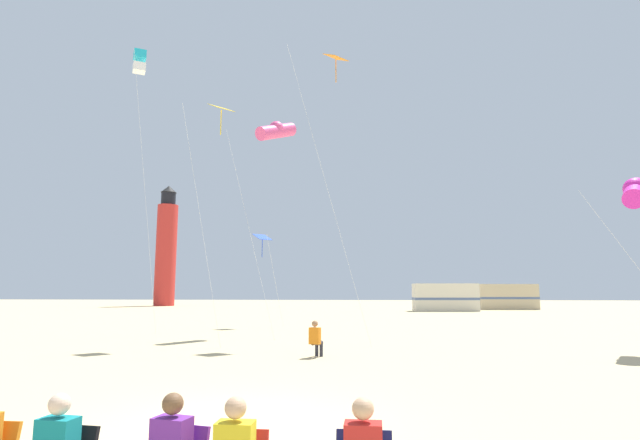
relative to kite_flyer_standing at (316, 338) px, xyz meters
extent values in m
plane|color=#CCB584|center=(-0.69, -7.93, -0.61)|extent=(200.00, 200.00, 0.00)
sphere|color=beige|center=(-1.42, -11.35, 0.45)|extent=(0.20, 0.20, 0.20)
sphere|color=brown|center=(-0.37, -11.25, 0.45)|extent=(0.20, 0.20, 0.20)
sphere|color=#D8A87F|center=(0.26, -11.36, 0.45)|extent=(0.20, 0.20, 0.20)
sphere|color=#D8A87F|center=(1.41, -11.30, 0.45)|extent=(0.20, 0.20, 0.20)
cube|color=orange|center=(-0.03, -0.08, 0.07)|extent=(0.39, 0.32, 0.52)
sphere|color=#9E704C|center=(-0.03, -0.08, 0.45)|extent=(0.20, 0.20, 0.20)
cylinder|color=#2D2D38|center=(0.11, 0.07, -0.17)|extent=(0.24, 0.38, 0.13)
cylinder|color=#2D2D38|center=(0.16, 0.22, -0.40)|extent=(0.11, 0.11, 0.42)
cylinder|color=#2D2D38|center=(-0.05, 0.12, -0.17)|extent=(0.24, 0.38, 0.13)
cylinder|color=#2D2D38|center=(0.00, 0.27, -0.40)|extent=(0.11, 0.11, 0.42)
cylinder|color=silver|center=(-3.70, 6.31, 4.45)|extent=(2.95, 2.00, 10.12)
cylinder|color=#E54C8C|center=(-2.71, 7.78, 9.51)|extent=(1.98, 2.46, 1.48)
sphere|color=#E54C8C|center=(-2.71, 7.78, 9.66)|extent=(0.76, 0.76, 0.76)
cylinder|color=silver|center=(0.12, 3.42, 5.73)|extent=(3.46, 0.68, 12.68)
cube|color=orange|center=(0.46, 5.14, 12.07)|extent=(1.22, 1.22, 0.40)
cylinder|color=orange|center=(0.46, 5.14, 11.42)|extent=(0.04, 0.04, 1.10)
cylinder|color=silver|center=(-3.44, 12.31, 2.02)|extent=(0.75, 1.76, 5.26)
cube|color=blue|center=(-4.31, 12.68, 4.65)|extent=(1.22, 1.22, 0.40)
cylinder|color=blue|center=(-4.31, 12.68, 4.00)|extent=(0.04, 0.04, 1.10)
cylinder|color=silver|center=(-4.83, 2.74, 4.34)|extent=(2.17, 0.81, 9.90)
cube|color=yellow|center=(-4.43, 3.82, 9.29)|extent=(1.22, 1.22, 0.40)
cylinder|color=yellow|center=(-4.43, 3.82, 8.64)|extent=(0.04, 0.04, 1.10)
cylinder|color=silver|center=(-8.94, 6.63, 6.31)|extent=(1.05, 1.77, 13.86)
cube|color=#1EB2D1|center=(-9.82, 7.15, 13.59)|extent=(0.82, 0.82, 0.44)
cube|color=white|center=(-9.82, 7.15, 12.89)|extent=(0.82, 0.82, 0.44)
cylinder|color=silver|center=(10.49, 0.79, 2.18)|extent=(2.69, 1.68, 5.60)
cylinder|color=#D826A5|center=(11.32, 2.13, 4.98)|extent=(1.91, 2.49, 1.48)
sphere|color=#D826A5|center=(11.32, 2.13, 5.13)|extent=(0.76, 0.76, 0.76)
cylinder|color=red|center=(-25.30, 50.03, 6.39)|extent=(2.80, 2.80, 14.00)
cylinder|color=black|center=(-25.30, 50.03, 14.29)|extent=(2.00, 2.00, 1.80)
cone|color=black|center=(-25.30, 50.03, 15.69)|extent=(2.20, 2.20, 1.00)
cube|color=beige|center=(10.20, 35.56, 0.79)|extent=(6.51, 2.62, 2.80)
cube|color=#4C608C|center=(10.20, 35.56, 0.65)|extent=(6.55, 2.66, 0.24)
cube|color=#C6B28C|center=(17.86, 40.79, 0.79)|extent=(6.56, 2.78, 2.80)
cube|color=#4C608C|center=(17.86, 40.79, 0.65)|extent=(6.60, 2.82, 0.24)
camera|label=1|loc=(1.38, -15.91, 1.50)|focal=27.43mm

